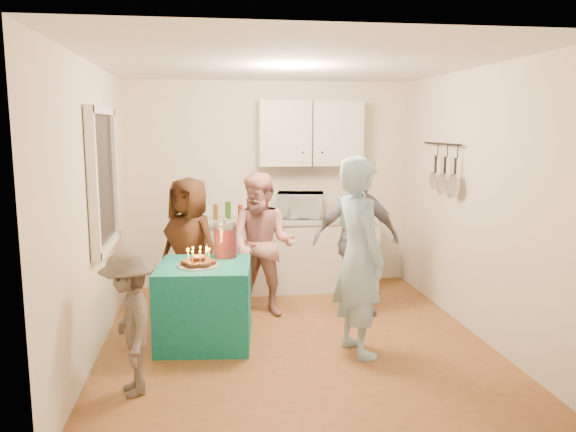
{
  "coord_description": "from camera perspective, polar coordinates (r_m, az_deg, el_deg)",
  "views": [
    {
      "loc": [
        -0.79,
        -5.13,
        2.03
      ],
      "look_at": [
        0.0,
        0.35,
        1.15
      ],
      "focal_mm": 35.0,
      "sensor_mm": 36.0,
      "label": 1
    }
  ],
  "objects": [
    {
      "name": "left_wall",
      "position": [
        5.28,
        -19.14,
        0.58
      ],
      "size": [
        4.0,
        4.0,
        0.0
      ],
      "primitive_type": "plane",
      "color": "silver",
      "rests_on": "floor"
    },
    {
      "name": "ceiling",
      "position": [
        5.22,
        0.57,
        15.3
      ],
      "size": [
        4.0,
        4.0,
        0.0
      ],
      "primitive_type": "plane",
      "color": "white",
      "rests_on": "floor"
    },
    {
      "name": "party_table",
      "position": [
        5.42,
        -8.45,
        -8.78
      ],
      "size": [
        0.93,
        0.93,
        0.76
      ],
      "primitive_type": "cube",
      "rotation": [
        0.0,
        0.0,
        -0.1
      ],
      "color": "#11726A",
      "rests_on": "floor"
    },
    {
      "name": "woman_back_center",
      "position": [
        6.04,
        -2.64,
        -2.96
      ],
      "size": [
        0.93,
        0.85,
        1.55
      ],
      "primitive_type": "imported",
      "rotation": [
        0.0,
        0.0,
        -0.43
      ],
      "color": "#C9696C",
      "rests_on": "floor"
    },
    {
      "name": "punch_jar",
      "position": [
        5.55,
        -6.36,
        -2.46
      ],
      "size": [
        0.22,
        0.22,
        0.34
      ],
      "primitive_type": "cylinder",
      "color": "red",
      "rests_on": "party_table"
    },
    {
      "name": "man_birthday",
      "position": [
        5.02,
        7.2,
        -4.14
      ],
      "size": [
        0.58,
        0.74,
        1.78
      ],
      "primitive_type": "imported",
      "rotation": [
        0.0,
        0.0,
        1.82
      ],
      "color": "#9BC6E1",
      "rests_on": "floor"
    },
    {
      "name": "counter",
      "position": [
        7.09,
        0.04,
        -4.03
      ],
      "size": [
        2.2,
        0.58,
        0.86
      ],
      "primitive_type": "cube",
      "color": "white",
      "rests_on": "floor"
    },
    {
      "name": "back_wall",
      "position": [
        7.21,
        -1.87,
        3.21
      ],
      "size": [
        3.6,
        3.6,
        0.0
      ],
      "primitive_type": "plane",
      "color": "silver",
      "rests_on": "floor"
    },
    {
      "name": "floor",
      "position": [
        5.57,
        0.53,
        -12.33
      ],
      "size": [
        4.0,
        4.0,
        0.0
      ],
      "primitive_type": "plane",
      "color": "brown",
      "rests_on": "ground"
    },
    {
      "name": "window_night",
      "position": [
        5.54,
        -18.39,
        3.6
      ],
      "size": [
        0.04,
        1.0,
        1.2
      ],
      "primitive_type": "cube",
      "color": "black",
      "rests_on": "left_wall"
    },
    {
      "name": "woman_back_right",
      "position": [
        6.13,
        6.95,
        -2.42
      ],
      "size": [
        0.99,
        0.46,
        1.64
      ],
      "primitive_type": "imported",
      "rotation": [
        0.0,
        0.0,
        0.06
      ],
      "color": "#101237",
      "rests_on": "floor"
    },
    {
      "name": "upper_cabinet",
      "position": [
        7.1,
        2.29,
        8.37
      ],
      "size": [
        1.3,
        0.3,
        0.8
      ],
      "primitive_type": "cube",
      "color": "white",
      "rests_on": "back_wall"
    },
    {
      "name": "pot_rack",
      "position": [
        6.36,
        15.11,
        4.84
      ],
      "size": [
        0.12,
        1.0,
        0.6
      ],
      "primitive_type": "cube",
      "color": "black",
      "rests_on": "right_wall"
    },
    {
      "name": "right_wall",
      "position": [
        5.79,
        18.43,
        1.33
      ],
      "size": [
        4.0,
        4.0,
        0.0
      ],
      "primitive_type": "plane",
      "color": "silver",
      "rests_on": "floor"
    },
    {
      "name": "countertop",
      "position": [
        7.0,
        0.04,
        -0.4
      ],
      "size": [
        2.24,
        0.62,
        0.05
      ],
      "primitive_type": "cube",
      "color": "beige",
      "rests_on": "counter"
    },
    {
      "name": "donut_cake",
      "position": [
        5.24,
        -9.09,
        -4.11
      ],
      "size": [
        0.38,
        0.38,
        0.18
      ],
      "primitive_type": null,
      "color": "#381C0C",
      "rests_on": "party_table"
    },
    {
      "name": "woman_back_left",
      "position": [
        6.08,
        -9.98,
        -3.22
      ],
      "size": [
        0.88,
        0.84,
        1.51
      ],
      "primitive_type": "imported",
      "rotation": [
        0.0,
        0.0,
        -0.69
      ],
      "color": "#563018",
      "rests_on": "floor"
    },
    {
      "name": "child_near_left",
      "position": [
        4.49,
        -15.81,
        -10.45
      ],
      "size": [
        0.59,
        0.81,
        1.12
      ],
      "primitive_type": "imported",
      "rotation": [
        0.0,
        0.0,
        -1.31
      ],
      "color": "#4F453F",
      "rests_on": "floor"
    },
    {
      "name": "microwave",
      "position": [
        6.99,
        1.26,
        1.11
      ],
      "size": [
        0.63,
        0.49,
        0.32
      ],
      "primitive_type": "imported",
      "rotation": [
        0.0,
        0.0,
        -0.19
      ],
      "color": "white",
      "rests_on": "countertop"
    }
  ]
}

